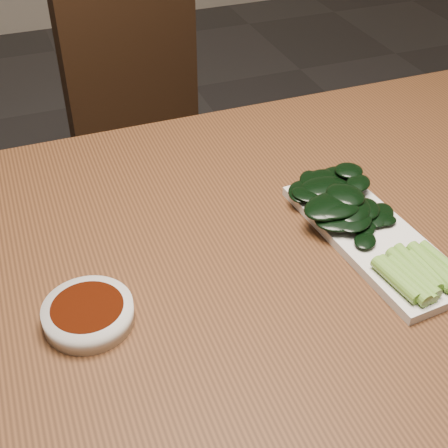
# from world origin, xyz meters

# --- Properties ---
(table) EXTENTS (1.40, 0.80, 0.75)m
(table) POSITION_xyz_m (0.00, 0.00, 0.68)
(table) COLOR #4C2B15
(table) RESTS_ON ground
(chair_far) EXTENTS (0.48, 0.48, 0.89)m
(chair_far) POSITION_xyz_m (0.06, 0.77, 0.49)
(chair_far) COLOR black
(chair_far) RESTS_ON ground
(sauce_bowl) EXTENTS (0.11, 0.11, 0.03)m
(sauce_bowl) POSITION_xyz_m (-0.25, -0.05, 0.76)
(sauce_bowl) COLOR silver
(sauce_bowl) RESTS_ON table
(serving_plate) EXTENTS (0.14, 0.31, 0.01)m
(serving_plate) POSITION_xyz_m (0.16, -0.04, 0.76)
(serving_plate) COLOR silver
(serving_plate) RESTS_ON table
(gai_lan) EXTENTS (0.15, 0.32, 0.03)m
(gai_lan) POSITION_xyz_m (0.14, -0.00, 0.78)
(gai_lan) COLOR olive
(gai_lan) RESTS_ON serving_plate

